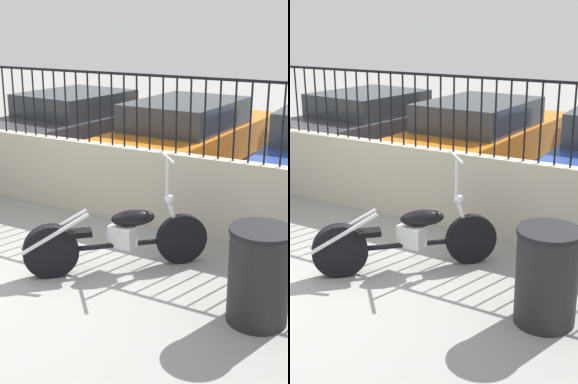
# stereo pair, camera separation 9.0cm
# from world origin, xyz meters

# --- Properties ---
(low_wall) EXTENTS (8.18, 0.18, 1.02)m
(low_wall) POSITION_xyz_m (0.00, 2.35, 0.51)
(low_wall) COLOR #B2A893
(low_wall) RESTS_ON ground_plane
(fence_railing) EXTENTS (8.18, 0.04, 0.97)m
(fence_railing) POSITION_xyz_m (-0.00, 2.35, 1.65)
(fence_railing) COLOR black
(fence_railing) RESTS_ON low_wall
(motorcycle_black) EXTENTS (1.60, 1.49, 1.27)m
(motorcycle_black) POSITION_xyz_m (0.88, 0.88, 0.37)
(motorcycle_black) COLOR black
(motorcycle_black) RESTS_ON ground_plane
(trash_bin) EXTENTS (0.58, 0.58, 0.90)m
(trash_bin) POSITION_xyz_m (2.61, 0.67, 0.45)
(trash_bin) COLOR black
(trash_bin) RESTS_ON ground_plane
(car_dark_grey) EXTENTS (2.20, 4.28, 1.31)m
(car_dark_grey) POSITION_xyz_m (-2.38, 4.94, 0.67)
(car_dark_grey) COLOR black
(car_dark_grey) RESTS_ON ground_plane
(car_orange) EXTENTS (1.96, 4.52, 1.30)m
(car_orange) POSITION_xyz_m (-0.09, 5.06, 0.66)
(car_orange) COLOR black
(car_orange) RESTS_ON ground_plane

